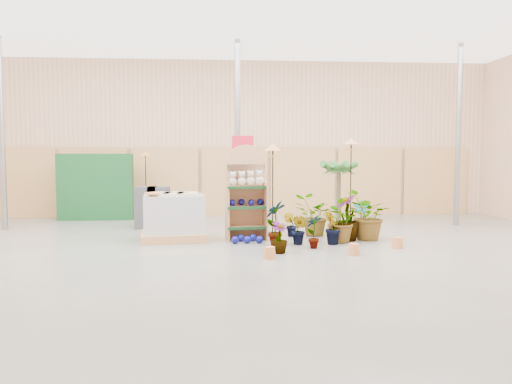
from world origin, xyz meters
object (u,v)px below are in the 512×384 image
(display_shelf, at_px, (246,196))
(pallet_stack, at_px, (174,217))
(bird_table_front, at_px, (273,151))
(potted_plant_2, at_px, (338,221))

(display_shelf, height_order, pallet_stack, display_shelf)
(display_shelf, bearing_deg, bird_table_front, -64.92)
(display_shelf, xyz_separation_m, bird_table_front, (0.48, -0.76, 0.93))
(display_shelf, distance_m, pallet_stack, 1.55)
(display_shelf, bearing_deg, pallet_stack, 174.94)
(display_shelf, relative_size, bird_table_front, 1.00)
(pallet_stack, bearing_deg, bird_table_front, -26.95)
(bird_table_front, xyz_separation_m, potted_plant_2, (1.35, 0.22, -1.40))
(pallet_stack, bearing_deg, potted_plant_2, -15.43)
(pallet_stack, relative_size, bird_table_front, 0.73)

